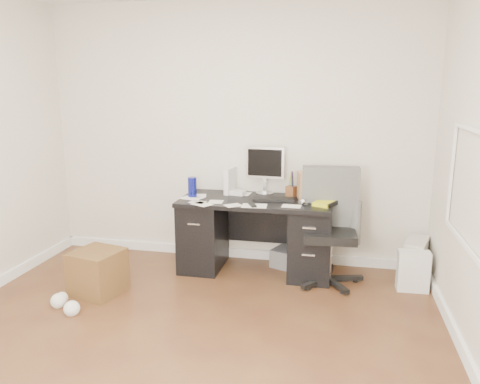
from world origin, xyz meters
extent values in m
plane|color=#4A2417|center=(0.00, 0.00, 0.00)|extent=(4.00, 4.00, 0.00)
cube|color=beige|center=(0.00, 2.00, 1.35)|extent=(4.00, 0.02, 2.70)
cube|color=white|center=(0.00, 1.99, 0.05)|extent=(4.00, 0.03, 0.10)
cube|color=black|center=(0.30, 1.65, 0.73)|extent=(1.50, 0.70, 0.04)
cube|color=black|center=(-0.25, 1.65, 0.35)|extent=(0.40, 0.60, 0.71)
cube|color=black|center=(0.85, 1.65, 0.35)|extent=(0.40, 0.60, 0.71)
cube|color=black|center=(0.30, 1.98, 0.45)|extent=(0.70, 0.03, 0.51)
cube|color=black|center=(0.48, 1.65, 0.76)|extent=(0.42, 0.18, 0.02)
sphere|color=silver|center=(0.77, 1.53, 0.78)|extent=(0.07, 0.07, 0.06)
cylinder|color=#161D9B|center=(-0.35, 1.63, 0.85)|extent=(0.10, 0.10, 0.20)
cube|color=silver|center=(-0.01, 1.86, 0.88)|extent=(0.14, 0.25, 0.27)
cube|color=#AD7A54|center=(0.75, 1.77, 0.88)|extent=(0.16, 0.25, 0.26)
cube|color=yellow|center=(0.98, 1.55, 0.77)|extent=(0.24, 0.26, 0.04)
cube|color=#B5B0A3|center=(1.86, 1.75, 0.20)|extent=(0.29, 0.44, 0.41)
cube|color=silver|center=(1.80, 1.47, 0.19)|extent=(0.28, 0.21, 0.38)
cube|color=#4E3717|center=(-1.01, 0.83, 0.20)|extent=(0.48, 0.48, 0.40)
cube|color=slate|center=(0.63, 1.82, 0.09)|extent=(0.40, 0.37, 0.19)
camera|label=1|loc=(1.07, -2.79, 1.84)|focal=35.00mm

